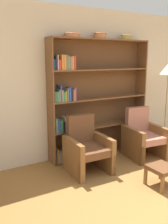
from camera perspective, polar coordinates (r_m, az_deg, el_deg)
The scene contains 8 objects.
wall_back at distance 4.98m, azimuth 3.98°, elevation 6.67°, with size 12.00×0.06×2.75m.
bookshelf at distance 4.70m, azimuth 1.73°, elevation 2.61°, with size 2.06×0.30×2.20m.
bowl_sage at distance 4.43m, azimuth -2.70°, elevation 17.17°, with size 0.29×0.29×0.07m.
bowl_slate at distance 4.72m, azimuth 3.69°, elevation 17.08°, with size 0.24×0.24×0.11m.
bowl_cream at distance 5.08m, azimuth 9.62°, elevation 16.52°, with size 0.22×0.22×0.10m.
armchair_leather at distance 4.18m, azimuth 0.58°, elevation -8.26°, with size 0.67×0.71×0.92m.
armchair_cushioned at distance 4.92m, azimuth 13.36°, elevation -5.43°, with size 0.72×0.75×0.92m.
footstool at distance 3.91m, azimuth 17.42°, elevation -12.51°, with size 0.36×0.36×0.31m.
Camera 1 is at (-2.81, -1.29, 1.85)m, focal length 40.00 mm.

